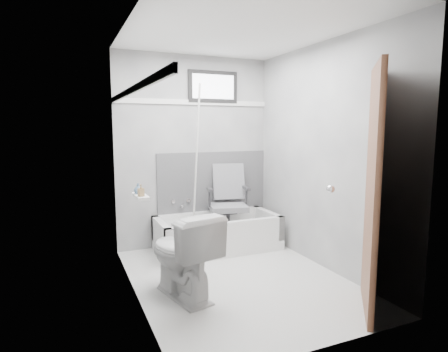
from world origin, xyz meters
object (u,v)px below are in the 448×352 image
toilet (182,255)px  soap_bottle_a (141,190)px  door (427,195)px  soap_bottle_b (138,189)px  bathtub (218,233)px  office_chair (228,202)px

toilet → soap_bottle_a: soap_bottle_a is taller
toilet → door: bearing=131.4°
toilet → soap_bottle_b: (-0.32, 0.29, 0.57)m
bathtub → soap_bottle_b: soap_bottle_b is taller
office_chair → door: (0.65, -2.26, 0.42)m
office_chair → soap_bottle_a: size_ratio=8.85×
toilet → soap_bottle_b: 0.72m
soap_bottle_a → toilet: bearing=-25.1°
toilet → soap_bottle_b: soap_bottle_b is taller
soap_bottle_a → soap_bottle_b: soap_bottle_a is taller
toilet → soap_bottle_a: (-0.32, 0.15, 0.58)m
office_chair → door: 2.39m
soap_bottle_a → soap_bottle_b: size_ratio=1.07×
bathtub → office_chair: (0.16, 0.05, 0.37)m
office_chair → door: door is taller
bathtub → door: 2.48m
door → bathtub: bearing=110.2°
office_chair → soap_bottle_b: bearing=-133.5°
door → soap_bottle_b: door is taller
office_chair → soap_bottle_b: (-1.27, -0.84, 0.38)m
toilet → door: 2.05m
door → soap_bottle_a: bearing=146.3°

